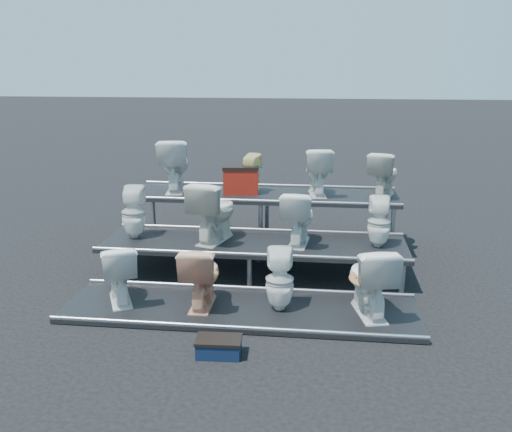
# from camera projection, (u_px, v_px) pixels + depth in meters

# --- Properties ---
(ground) EXTENTS (80.00, 80.00, 0.00)m
(ground) POSITION_uv_depth(u_px,v_px,m) (254.00, 273.00, 8.05)
(ground) COLOR black
(ground) RESTS_ON ground
(tier_front) EXTENTS (4.20, 1.20, 0.06)m
(tier_front) POSITION_uv_depth(u_px,v_px,m) (241.00, 309.00, 6.79)
(tier_front) COLOR black
(tier_front) RESTS_ON ground
(tier_mid) EXTENTS (4.20, 1.20, 0.46)m
(tier_mid) POSITION_uv_depth(u_px,v_px,m) (254.00, 258.00, 7.99)
(tier_mid) COLOR black
(tier_mid) RESTS_ON ground
(tier_back) EXTENTS (4.20, 1.20, 0.86)m
(tier_back) POSITION_uv_depth(u_px,v_px,m) (264.00, 219.00, 9.18)
(tier_back) COLOR black
(tier_back) RESTS_ON ground
(toilet_0) EXTENTS (0.68, 0.83, 0.74)m
(toilet_0) POSITION_uv_depth(u_px,v_px,m) (118.00, 273.00, 6.86)
(toilet_0) COLOR white
(toilet_0) RESTS_ON tier_front
(toilet_1) EXTENTS (0.43, 0.75, 0.76)m
(toilet_1) POSITION_uv_depth(u_px,v_px,m) (201.00, 275.00, 6.74)
(toilet_1) COLOR #EBA482
(toilet_1) RESTS_ON tier_front
(toilet_2) EXTENTS (0.36, 0.36, 0.74)m
(toilet_2) POSITION_uv_depth(u_px,v_px,m) (280.00, 280.00, 6.63)
(toilet_2) COLOR white
(toilet_2) RESTS_ON tier_front
(toilet_3) EXTENTS (0.64, 0.90, 0.84)m
(toilet_3) POSITION_uv_depth(u_px,v_px,m) (370.00, 280.00, 6.50)
(toilet_3) COLOR white
(toilet_3) RESTS_ON tier_front
(toilet_4) EXTENTS (0.38, 0.38, 0.74)m
(toilet_4) POSITION_uv_depth(u_px,v_px,m) (134.00, 212.00, 8.03)
(toilet_4) COLOR white
(toilet_4) RESTS_ON tier_mid
(toilet_5) EXTENTS (0.69, 0.94, 0.86)m
(toilet_5) POSITION_uv_depth(u_px,v_px,m) (214.00, 211.00, 7.88)
(toilet_5) COLOR silver
(toilet_5) RESTS_ON tier_mid
(toilet_6) EXTENTS (0.49, 0.78, 0.75)m
(toilet_6) POSITION_uv_depth(u_px,v_px,m) (298.00, 217.00, 7.76)
(toilet_6) COLOR white
(toilet_6) RESTS_ON tier_mid
(toilet_7) EXTENTS (0.32, 0.32, 0.69)m
(toilet_7) POSITION_uv_depth(u_px,v_px,m) (379.00, 222.00, 7.64)
(toilet_7) COLOR white
(toilet_7) RESTS_ON tier_mid
(toilet_8) EXTENTS (0.59, 0.89, 0.85)m
(toilet_8) POSITION_uv_depth(u_px,v_px,m) (174.00, 165.00, 9.12)
(toilet_8) COLOR white
(toilet_8) RESTS_ON tier_back
(toilet_9) EXTENTS (0.36, 0.36, 0.63)m
(toilet_9) POSITION_uv_depth(u_px,v_px,m) (251.00, 174.00, 9.01)
(toilet_9) COLOR #E5D688
(toilet_9) RESTS_ON tier_back
(toilet_10) EXTENTS (0.51, 0.78, 0.75)m
(toilet_10) POSITION_uv_depth(u_px,v_px,m) (317.00, 171.00, 8.87)
(toilet_10) COLOR white
(toilet_10) RESTS_ON tier_back
(toilet_11) EXTENTS (0.59, 0.78, 0.70)m
(toilet_11) POSITION_uv_depth(u_px,v_px,m) (384.00, 174.00, 8.76)
(toilet_11) COLOR silver
(toilet_11) RESTS_ON tier_back
(red_crate) EXTENTS (0.60, 0.50, 0.39)m
(red_crate) POSITION_uv_depth(u_px,v_px,m) (241.00, 180.00, 9.07)
(red_crate) COLOR #9F1811
(red_crate) RESTS_ON tier_back
(step_stool) EXTENTS (0.45, 0.29, 0.16)m
(step_stool) POSITION_uv_depth(u_px,v_px,m) (219.00, 348.00, 5.77)
(step_stool) COLOR black
(step_stool) RESTS_ON ground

